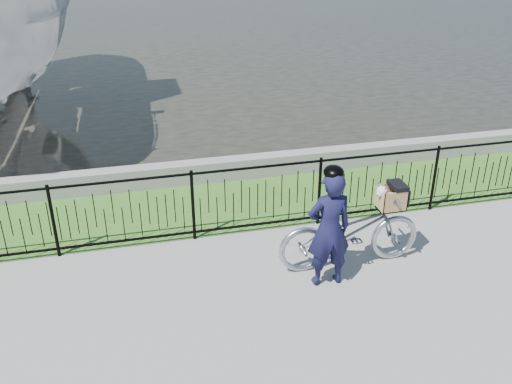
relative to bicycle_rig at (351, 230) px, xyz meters
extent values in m
plane|color=gray|center=(-1.04, -0.40, -0.55)|extent=(120.00, 120.00, 0.00)
cube|color=#3A6B21|center=(-1.04, 2.20, -0.55)|extent=(60.00, 2.00, 0.01)
cube|color=gray|center=(-1.04, 3.20, -0.35)|extent=(60.00, 0.30, 0.40)
imported|color=#A1A5AC|center=(-0.01, 0.00, -0.01)|extent=(2.06, 0.72, 1.08)
cube|color=black|center=(0.56, 0.00, 0.29)|extent=(0.38, 0.18, 0.02)
cube|color=#9B7748|center=(0.56, 0.00, 0.29)|extent=(0.36, 0.30, 0.01)
cube|color=#9B7748|center=(0.56, 0.14, 0.44)|extent=(0.36, 0.01, 0.31)
cube|color=#9B7748|center=(0.56, -0.14, 0.44)|extent=(0.36, 0.02, 0.31)
cube|color=#9B7748|center=(0.74, 0.00, 0.44)|extent=(0.02, 0.30, 0.31)
cube|color=#9B7748|center=(0.39, 0.00, 0.44)|extent=(0.02, 0.30, 0.31)
cube|color=black|center=(0.64, 0.00, 0.62)|extent=(0.20, 0.32, 0.06)
cube|color=black|center=(0.75, 0.00, 0.47)|extent=(0.02, 0.32, 0.25)
ellipsoid|color=silver|center=(0.54, 0.00, 0.42)|extent=(0.31, 0.22, 0.20)
sphere|color=silver|center=(0.40, -0.02, 0.57)|extent=(0.15, 0.15, 0.15)
sphere|color=silver|center=(0.35, -0.04, 0.54)|extent=(0.07, 0.07, 0.07)
sphere|color=black|center=(0.33, -0.05, 0.54)|extent=(0.02, 0.02, 0.02)
cone|color=#965D3E|center=(0.40, 0.04, 0.63)|extent=(0.06, 0.08, 0.08)
cone|color=#965D3E|center=(0.42, -0.06, 0.63)|extent=(0.06, 0.08, 0.08)
imported|color=#121333|center=(-0.46, -0.34, 0.27)|extent=(0.60, 0.40, 1.64)
ellipsoid|color=black|center=(-0.46, -0.34, 1.07)|extent=(0.26, 0.29, 0.18)
camera|label=1|loc=(-2.91, -6.33, 4.05)|focal=40.00mm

